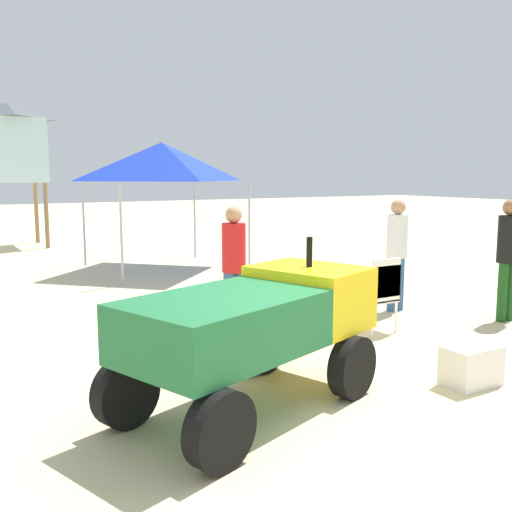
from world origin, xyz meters
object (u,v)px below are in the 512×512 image
Objects in this scene: popup_canopy at (162,162)px; lifeguard_far_right at (397,247)px; stacked_plastic_chairs at (379,288)px; utility_cart at (257,323)px; lifeguard_near_center at (508,251)px; lifeguard_near_left at (234,260)px; lifeguard_tower at (9,143)px; cooler_box at (471,366)px.

lifeguard_far_right is at bearing -73.94° from popup_canopy.
stacked_plastic_chairs is 6.69m from popup_canopy.
stacked_plastic_chairs is (2.68, 1.32, -0.18)m from utility_cart.
lifeguard_near_left is at bearing 158.00° from lifeguard_near_center.
lifeguard_tower is 14.81m from cooler_box.
cooler_box is at bearing -149.78° from lifeguard_near_center.
popup_canopy is at bearing 78.12° from lifeguard_near_left.
stacked_plastic_chairs is 0.59× the size of lifeguard_far_right.
lifeguard_near_center reaches higher than lifeguard_far_right.
stacked_plastic_chairs is 0.36× the size of popup_canopy.
popup_canopy reaches higher than lifeguard_far_right.
utility_cart reaches higher than stacked_plastic_chairs.
lifeguard_near_center is 13.89m from lifeguard_tower.
cooler_box is (1.10, -2.98, -0.77)m from lifeguard_near_left.
popup_canopy is (-2.53, 6.89, 1.37)m from lifeguard_near_center.
lifeguard_near_left reaches higher than cooler_box.
stacked_plastic_chairs is at bearing -85.46° from popup_canopy.
lifeguard_tower is at bearing 98.94° from cooler_box.
utility_cart is 8.20m from popup_canopy.
stacked_plastic_chairs is 0.25× the size of lifeguard_tower.
lifeguard_far_right is at bearing -4.15° from lifeguard_near_left.
popup_canopy is at bearing 89.75° from cooler_box.
cooler_box is at bearing -16.68° from utility_cart.
lifeguard_near_center is 3.08m from cooler_box.
lifeguard_tower reaches higher than stacked_plastic_chairs.
stacked_plastic_chairs is at bearing -31.90° from lifeguard_near_left.
lifeguard_near_center is (3.67, -1.48, 0.04)m from lifeguard_near_left.
popup_canopy reaches higher than lifeguard_near_left.
lifeguard_near_left reaches higher than stacked_plastic_chairs.
popup_canopy is at bearing 74.34° from utility_cart.
stacked_plastic_chairs is 0.60× the size of lifeguard_near_left.
lifeguard_near_left is (1.03, 2.34, 0.19)m from utility_cart.
lifeguard_near_left is at bearing -84.20° from lifeguard_tower.
stacked_plastic_chairs reaches higher than cooler_box.
lifeguard_near_left is 0.59× the size of popup_canopy.
lifeguard_near_center reaches higher than utility_cart.
cooler_box is (-0.55, -1.95, -0.40)m from stacked_plastic_chairs.
cooler_box is at bearing -81.06° from lifeguard_tower.
lifeguard_near_center is at bearing -69.43° from lifeguard_tower.
lifeguard_near_center is 0.43× the size of lifeguard_tower.
utility_cart is 4.84× the size of cooler_box.
utility_cart is at bearing -105.66° from popup_canopy.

